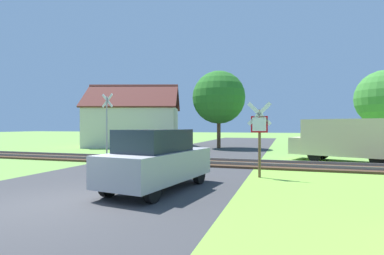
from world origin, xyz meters
name	(u,v)px	position (x,y,z in m)	size (l,w,h in m)	color
ground_plane	(49,206)	(0.00, 0.00, 0.00)	(160.00, 160.00, 0.00)	#6B9942
road_asphalt	(99,189)	(0.00, 2.00, 0.00)	(8.03, 80.00, 0.01)	#38383A
rail_track	(177,161)	(0.00, 8.72, 0.06)	(60.00, 2.60, 0.22)	#422D1E
stop_sign_near	(259,132)	(4.43, 5.38, 1.65)	(0.88, 0.15, 2.76)	brown
crossing_sign_far	(107,120)	(-5.17, 10.28, 2.23)	(0.87, 0.20, 3.89)	#9E9EA5
house	(134,125)	(-8.12, 19.17, 1.95)	(9.66, 8.29, 5.73)	beige
tree_center	(219,97)	(-0.06, 19.08, 4.30)	(4.46, 4.46, 6.54)	#513823
mail_truck	(344,138)	(8.25, 11.61, 1.24)	(5.24, 3.51, 2.24)	beige
parked_car	(157,160)	(1.75, 2.34, 0.89)	(2.23, 4.20, 1.78)	#99999E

